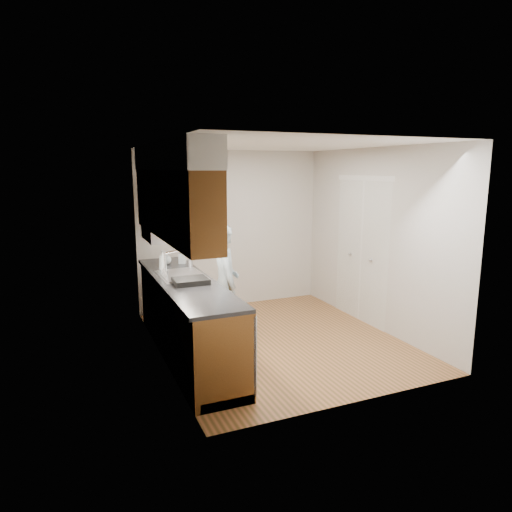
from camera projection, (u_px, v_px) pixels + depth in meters
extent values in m
plane|color=#A4653E|center=(277.00, 340.00, 5.98)|extent=(3.50, 3.50, 0.00)
plane|color=white|center=(279.00, 145.00, 5.51)|extent=(3.50, 3.50, 0.00)
cube|color=beige|center=(159.00, 255.00, 5.17)|extent=(0.02, 3.50, 2.50)
cube|color=beige|center=(376.00, 239.00, 6.32)|extent=(0.02, 3.50, 2.50)
cube|color=beige|center=(231.00, 230.00, 7.33)|extent=(3.00, 0.02, 2.50)
cube|color=brown|center=(187.00, 319.00, 5.44)|extent=(0.60, 2.80, 0.90)
cube|color=black|center=(185.00, 281.00, 5.34)|extent=(0.63, 2.80, 0.04)
cube|color=#B2B2B7|center=(182.00, 280.00, 5.53)|extent=(0.48, 0.68, 0.14)
cube|color=#B2B2B7|center=(182.00, 275.00, 5.52)|extent=(0.52, 0.72, 0.01)
cube|color=#B2B2B7|center=(244.00, 346.00, 4.55)|extent=(0.03, 0.60, 0.80)
cube|color=brown|center=(172.00, 204.00, 5.12)|extent=(0.33, 2.80, 0.75)
cube|color=silver|center=(170.00, 156.00, 5.02)|extent=(0.35, 2.80, 0.30)
cube|color=#A5A5AA|center=(163.00, 234.00, 6.00)|extent=(0.46, 0.75, 0.16)
cube|color=white|center=(361.00, 252.00, 6.63)|extent=(0.02, 1.22, 2.05)
cube|color=#59595C|center=(226.00, 340.00, 5.98)|extent=(0.69, 0.87, 0.01)
imported|color=#8FA3AE|center=(225.00, 275.00, 5.81)|extent=(0.47, 0.65, 1.73)
imported|color=silver|center=(163.00, 261.00, 5.77)|extent=(0.12, 0.12, 0.26)
imported|color=silver|center=(182.00, 256.00, 6.21)|extent=(0.12, 0.12, 0.21)
imported|color=silver|center=(167.00, 258.00, 6.19)|extent=(0.18, 0.18, 0.16)
cylinder|color=#A5A5AA|center=(190.00, 264.00, 5.93)|extent=(0.07, 0.07, 0.12)
cube|color=black|center=(191.00, 281.00, 5.14)|extent=(0.39, 0.33, 0.06)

